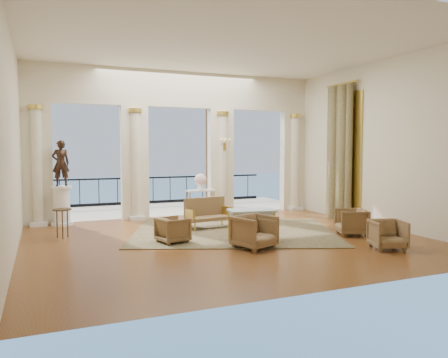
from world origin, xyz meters
name	(u,v)px	position (x,y,z in m)	size (l,w,h in m)	color
floor	(227,239)	(0.00, 0.00, 0.00)	(9.00, 9.00, 0.00)	#532812
room_walls	(249,112)	(0.00, -1.12, 2.88)	(9.00, 9.00, 9.00)	#ECE4C6
arcade	(179,134)	(0.00, 3.82, 2.58)	(9.00, 0.56, 4.50)	beige
terrace	(164,210)	(0.00, 5.80, -0.05)	(10.00, 3.60, 0.10)	#BAB39A
balustrade	(153,193)	(0.00, 7.40, 0.41)	(9.00, 0.06, 1.03)	black
palm_tree	(208,98)	(2.00, 6.60, 4.09)	(2.00, 2.00, 4.50)	#4C3823
sea	(72,202)	(0.00, 60.00, -6.00)	(160.00, 160.00, 0.00)	#336599
curtain	(339,152)	(4.28, 1.50, 2.02)	(0.33, 1.40, 4.09)	brown
window_frame	(344,150)	(4.47, 1.50, 2.10)	(0.04, 1.60, 3.40)	gold
wall_sconce	(225,146)	(1.40, 3.51, 2.23)	(0.30, 0.11, 0.33)	gold
rug	(234,231)	(0.51, 0.80, 0.01)	(5.01, 3.90, 0.02)	#2C3218
armchair_a	(254,230)	(0.18, -1.06, 0.39)	(0.76, 0.71, 0.78)	#4F3F20
armchair_b	(388,233)	(2.76, -2.20, 0.34)	(0.66, 0.62, 0.68)	#4F3F20
armchair_c	(351,221)	(3.04, -0.68, 0.36)	(0.69, 0.65, 0.71)	#4F3F20
armchair_d	(173,229)	(-1.28, 0.15, 0.32)	(0.63, 0.59, 0.65)	#4F3F20
settee	(207,213)	(0.09, 1.59, 0.40)	(1.29, 0.70, 0.81)	#4F3F20
game_table	(251,213)	(0.47, -0.32, 0.65)	(1.14, 0.74, 0.72)	#A7C3CF
pedestal	(62,207)	(-3.50, 3.50, 0.53)	(0.60, 0.60, 1.10)	silver
statue	(61,163)	(-3.50, 3.50, 1.73)	(0.46, 0.30, 1.26)	black
console_table	(201,194)	(0.60, 3.55, 0.70)	(0.91, 0.42, 0.84)	silver
urn	(201,181)	(0.60, 3.55, 1.13)	(0.38, 0.38, 0.51)	white
side_table	(62,213)	(-3.56, 1.66, 0.60)	(0.43, 0.43, 0.70)	black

